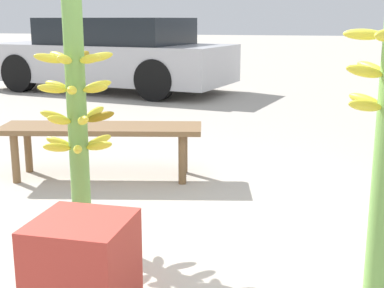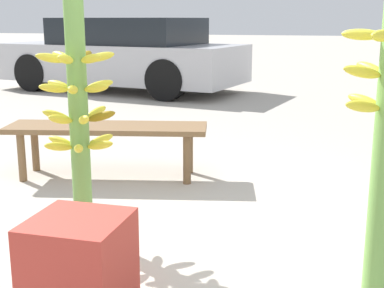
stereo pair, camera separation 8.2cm
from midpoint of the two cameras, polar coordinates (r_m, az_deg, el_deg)
ground_plane at (r=2.66m, az=-0.61°, el=-14.33°), size 80.00×80.00×0.00m
banana_stalk_left at (r=2.99m, az=-13.01°, el=4.48°), size 0.43×0.43×1.59m
market_bench at (r=4.24m, az=-10.19°, el=1.18°), size 1.61×0.74×0.42m
parked_car at (r=9.52m, az=-8.92°, el=9.34°), size 4.50×2.47×1.25m
produce_crate at (r=2.41m, az=-12.55°, el=-12.38°), size 0.40×0.40×0.40m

